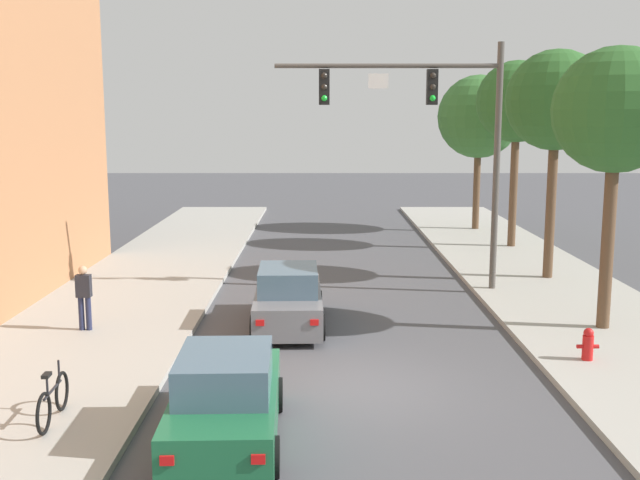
% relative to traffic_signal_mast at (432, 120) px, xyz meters
% --- Properties ---
extents(ground_plane, '(120.00, 120.00, 0.00)m').
position_rel_traffic_signal_mast_xyz_m(ground_plane, '(-2.66, -8.39, -5.36)').
color(ground_plane, '#4C4C51').
extents(sidewalk_left, '(5.00, 60.00, 0.15)m').
position_rel_traffic_signal_mast_xyz_m(sidewalk_left, '(-9.16, -8.39, -5.28)').
color(sidewalk_left, '#A8A59E').
rests_on(sidewalk_left, ground).
extents(traffic_signal_mast, '(6.85, 0.38, 7.50)m').
position_rel_traffic_signal_mast_xyz_m(traffic_signal_mast, '(0.00, 0.00, 0.00)').
color(traffic_signal_mast, '#514C47').
rests_on(traffic_signal_mast, sidewalk_right).
extents(car_lead_grey, '(1.93, 4.28, 1.60)m').
position_rel_traffic_signal_mast_xyz_m(car_lead_grey, '(-4.28, -3.84, -4.63)').
color(car_lead_grey, slate).
rests_on(car_lead_grey, ground).
extents(car_following_green, '(1.94, 4.29, 1.60)m').
position_rel_traffic_signal_mast_xyz_m(car_following_green, '(-5.02, -10.95, -4.63)').
color(car_following_green, '#1E663D').
rests_on(car_following_green, ground).
extents(pedestrian_sidewalk_left_walker, '(0.36, 0.22, 1.64)m').
position_rel_traffic_signal_mast_xyz_m(pedestrian_sidewalk_left_walker, '(-9.34, -4.68, -4.29)').
color(pedestrian_sidewalk_left_walker, '#232847').
rests_on(pedestrian_sidewalk_left_walker, sidewalk_left).
extents(bicycle_leaning, '(0.15, 1.77, 0.98)m').
position_rel_traffic_signal_mast_xyz_m(bicycle_leaning, '(-8.11, -10.44, -4.82)').
color(bicycle_leaning, black).
rests_on(bicycle_leaning, sidewalk_left).
extents(fire_hydrant, '(0.48, 0.24, 0.72)m').
position_rel_traffic_signal_mast_xyz_m(fire_hydrant, '(2.44, -7.04, -4.85)').
color(fire_hydrant, red).
rests_on(fire_hydrant, sidewalk_right).
extents(street_tree_nearest, '(3.08, 3.08, 6.99)m').
position_rel_traffic_signal_mast_xyz_m(street_tree_nearest, '(3.75, -4.44, 0.20)').
color(street_tree_nearest, brown).
rests_on(street_tree_nearest, sidewalk_right).
extents(street_tree_second, '(3.24, 3.24, 7.45)m').
position_rel_traffic_signal_mast_xyz_m(street_tree_second, '(4.16, 1.63, 0.58)').
color(street_tree_second, brown).
rests_on(street_tree_second, sidewalk_right).
extents(street_tree_third, '(3.29, 3.29, 7.57)m').
position_rel_traffic_signal_mast_xyz_m(street_tree_third, '(4.52, 7.83, 0.67)').
color(street_tree_third, brown).
rests_on(street_tree_third, sidewalk_right).
extents(street_tree_farthest, '(3.90, 3.90, 7.27)m').
position_rel_traffic_signal_mast_xyz_m(street_tree_farthest, '(4.04, 12.78, 0.10)').
color(street_tree_farthest, brown).
rests_on(street_tree_farthest, sidewalk_right).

